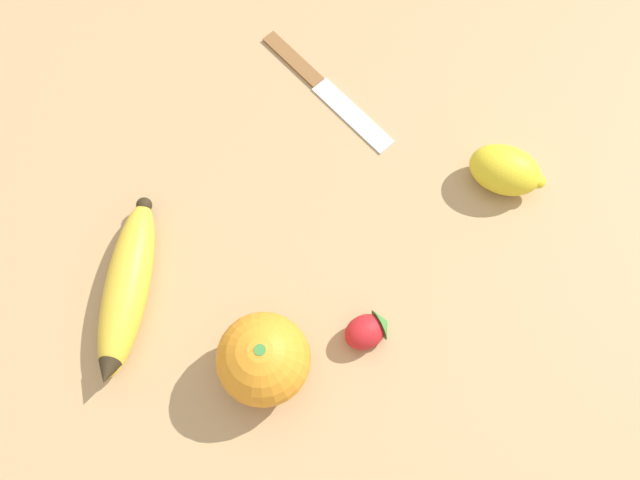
# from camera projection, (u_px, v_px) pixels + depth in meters

# --- Properties ---
(ground_plane) EXTENTS (3.00, 3.00, 0.00)m
(ground_plane) POSITION_uv_depth(u_px,v_px,m) (314.00, 220.00, 0.78)
(ground_plane) COLOR tan
(banana) EXTENTS (0.19, 0.11, 0.04)m
(banana) POSITION_uv_depth(u_px,v_px,m) (127.00, 289.00, 0.73)
(banana) COLOR gold
(banana) RESTS_ON ground_plane
(orange) EXTENTS (0.09, 0.09, 0.09)m
(orange) POSITION_uv_depth(u_px,v_px,m) (264.00, 359.00, 0.68)
(orange) COLOR orange
(orange) RESTS_ON ground_plane
(strawberry) EXTENTS (0.06, 0.05, 0.03)m
(strawberry) POSITION_uv_depth(u_px,v_px,m) (368.00, 330.00, 0.72)
(strawberry) COLOR red
(strawberry) RESTS_ON ground_plane
(lemon) EXTENTS (0.06, 0.08, 0.05)m
(lemon) POSITION_uv_depth(u_px,v_px,m) (506.00, 170.00, 0.77)
(lemon) COLOR yellow
(lemon) RESTS_ON ground_plane
(paring_knife) EXTENTS (0.08, 0.19, 0.01)m
(paring_knife) POSITION_uv_depth(u_px,v_px,m) (322.00, 85.00, 0.83)
(paring_knife) COLOR silver
(paring_knife) RESTS_ON ground_plane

